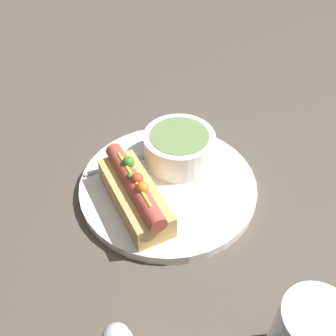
{
  "coord_description": "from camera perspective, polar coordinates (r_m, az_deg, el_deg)",
  "views": [
    {
      "loc": [
        0.23,
        -0.36,
        0.47
      ],
      "look_at": [
        0.0,
        0.0,
        0.05
      ],
      "focal_mm": 42.0,
      "sensor_mm": 36.0,
      "label": 1
    }
  ],
  "objects": [
    {
      "name": "spoon",
      "position": [
        0.66,
        -2.1,
        2.15
      ],
      "size": [
        0.1,
        0.15,
        0.01
      ],
      "rotation": [
        0.0,
        0.0,
        1.02
      ],
      "color": "#B7B7BC",
      "rests_on": "dinner_plate"
    },
    {
      "name": "soup_bowl",
      "position": [
        0.64,
        1.64,
        3.18
      ],
      "size": [
        0.12,
        0.12,
        0.05
      ],
      "color": "silver",
      "rests_on": "dinner_plate"
    },
    {
      "name": "hot_dog",
      "position": [
        0.57,
        -4.81,
        -3.69
      ],
      "size": [
        0.16,
        0.13,
        0.07
      ],
      "rotation": [
        0.0,
        0.0,
        -0.53
      ],
      "color": "tan",
      "rests_on": "dinner_plate"
    },
    {
      "name": "dinner_plate",
      "position": [
        0.63,
        0.0,
        -2.61
      ],
      "size": [
        0.28,
        0.28,
        0.02
      ],
      "color": "white",
      "rests_on": "ground_plane"
    },
    {
      "name": "ground_plane",
      "position": [
        0.63,
        0.0,
        -3.09
      ],
      "size": [
        4.0,
        4.0,
        0.0
      ],
      "primitive_type": "plane",
      "color": "#4C4238"
    }
  ]
}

